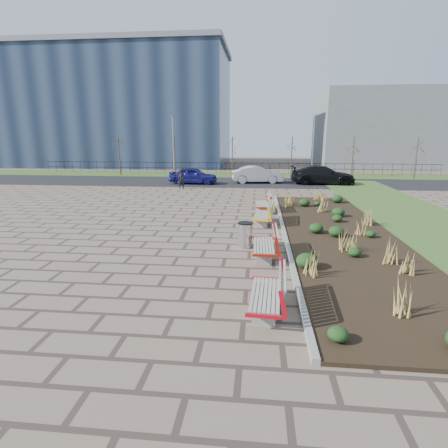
# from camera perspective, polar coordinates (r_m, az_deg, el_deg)

# --- Properties ---
(ground) EXTENTS (120.00, 120.00, 0.00)m
(ground) POSITION_cam_1_polar(r_m,az_deg,el_deg) (10.99, -9.47, -8.22)
(ground) COLOR brown
(ground) RESTS_ON ground
(planting_bed) EXTENTS (4.50, 18.00, 0.10)m
(planting_bed) POSITION_cam_1_polar(r_m,az_deg,el_deg) (15.73, 18.25, -1.63)
(planting_bed) COLOR black
(planting_bed) RESTS_ON ground
(planting_curb) EXTENTS (0.16, 18.00, 0.15)m
(planting_curb) POSITION_cam_1_polar(r_m,az_deg,el_deg) (15.38, 9.76, -1.37)
(planting_curb) COLOR gray
(planting_curb) RESTS_ON ground
(grass_verge_far) EXTENTS (80.00, 5.00, 0.04)m
(grass_verge_far) POSITION_cam_1_polar(r_m,az_deg,el_deg) (38.11, 1.50, 8.03)
(grass_verge_far) COLOR #33511E
(grass_verge_far) RESTS_ON ground
(road) EXTENTS (80.00, 7.00, 0.02)m
(road) POSITION_cam_1_polar(r_m,az_deg,el_deg) (32.17, 0.71, 6.86)
(road) COLOR black
(road) RESTS_ON ground
(bench_a) EXTENTS (1.02, 2.15, 1.00)m
(bench_a) POSITION_cam_1_polar(r_m,az_deg,el_deg) (8.63, 6.77, -11.00)
(bench_a) COLOR red
(bench_a) RESTS_ON ground
(bench_b) EXTENTS (0.92, 2.11, 1.00)m
(bench_b) POSITION_cam_1_polar(r_m,az_deg,el_deg) (12.28, 6.49, -3.20)
(bench_b) COLOR #AE180B
(bench_b) RESTS_ON ground
(bench_c) EXTENTS (1.13, 2.19, 1.00)m
(bench_c) POSITION_cam_1_polar(r_m,az_deg,el_deg) (16.89, 6.33, 1.65)
(bench_c) COLOR yellow
(bench_c) RESTS_ON ground
(bench_d) EXTENTS (1.06, 2.16, 1.00)m
(bench_d) POSITION_cam_1_polar(r_m,az_deg,el_deg) (19.68, 6.26, 3.45)
(bench_d) COLOR red
(bench_d) RESTS_ON ground
(litter_bin) EXTENTS (0.55, 0.55, 0.95)m
(litter_bin) POSITION_cam_1_polar(r_m,az_deg,el_deg) (13.33, 3.46, -1.83)
(litter_bin) COLOR #B2B2B7
(litter_bin) RESTS_ON ground
(pedestrian) EXTENTS (0.65, 0.53, 1.56)m
(pedestrian) POSITION_cam_1_polar(r_m,az_deg,el_deg) (28.16, -6.98, 7.26)
(pedestrian) COLOR black
(pedestrian) RESTS_ON ground
(car_blue) EXTENTS (4.25, 1.79, 1.44)m
(car_blue) POSITION_cam_1_polar(r_m,az_deg,el_deg) (31.07, -5.04, 7.89)
(car_blue) COLOR navy
(car_blue) RESTS_ON road
(car_silver) EXTENTS (4.67, 2.09, 1.49)m
(car_silver) POSITION_cam_1_polar(r_m,az_deg,el_deg) (31.65, 5.47, 8.04)
(car_silver) COLOR #9B9CA2
(car_silver) RESTS_ON road
(car_black) EXTENTS (5.54, 2.33, 1.60)m
(car_black) POSITION_cam_1_polar(r_m,az_deg,el_deg) (31.89, 15.78, 7.72)
(car_black) COLOR black
(car_black) RESTS_ON road
(tree_a) EXTENTS (1.40, 1.40, 4.00)m
(tree_a) POSITION_cam_1_polar(r_m,az_deg,el_deg) (39.23, -16.73, 10.59)
(tree_a) COLOR #4C3D2D
(tree_a) RESTS_ON grass_verge_far
(tree_b) EXTENTS (1.40, 1.40, 4.00)m
(tree_b) POSITION_cam_1_polar(r_m,az_deg,el_deg) (37.39, -8.03, 10.89)
(tree_b) COLOR #4C3D2D
(tree_b) RESTS_ON grass_verge_far
(tree_c) EXTENTS (1.40, 1.40, 4.00)m
(tree_c) POSITION_cam_1_polar(r_m,az_deg,el_deg) (36.45, 1.35, 10.93)
(tree_c) COLOR #4C3D2D
(tree_c) RESTS_ON grass_verge_far
(tree_d) EXTENTS (1.40, 1.40, 4.00)m
(tree_d) POSITION_cam_1_polar(r_m,az_deg,el_deg) (36.49, 10.95, 10.69)
(tree_d) COLOR #4C3D2D
(tree_d) RESTS_ON grass_verge_far
(tree_e) EXTENTS (1.40, 1.40, 4.00)m
(tree_e) POSITION_cam_1_polar(r_m,az_deg,el_deg) (37.50, 20.26, 10.17)
(tree_e) COLOR #4C3D2D
(tree_e) RESTS_ON grass_verge_far
(tree_f) EXTENTS (1.40, 1.40, 4.00)m
(tree_f) POSITION_cam_1_polar(r_m,az_deg,el_deg) (39.40, 28.85, 9.45)
(tree_f) COLOR #4C3D2D
(tree_f) RESTS_ON grass_verge_far
(lamp_west) EXTENTS (0.24, 0.60, 6.00)m
(lamp_west) POSITION_cam_1_polar(r_m,az_deg,el_deg) (36.86, -8.27, 12.39)
(lamp_west) COLOR gray
(lamp_west) RESTS_ON grass_verge_far
(lamp_east) EXTENTS (0.24, 0.60, 6.00)m
(lamp_east) POSITION_cam_1_polar(r_m,az_deg,el_deg) (36.18, 14.32, 12.07)
(lamp_east) COLOR gray
(lamp_east) RESTS_ON grass_verge_far
(railing_fence) EXTENTS (44.00, 0.10, 1.20)m
(railing_fence) POSITION_cam_1_polar(r_m,az_deg,el_deg) (39.54, 1.67, 9.16)
(railing_fence) COLOR black
(railing_fence) RESTS_ON grass_verge_far
(building_glass) EXTENTS (40.00, 14.00, 15.00)m
(building_glass) POSITION_cam_1_polar(r_m,az_deg,el_deg) (55.71, -21.68, 16.76)
(building_glass) COLOR #192338
(building_glass) RESTS_ON ground
(building_grey) EXTENTS (18.00, 12.00, 10.00)m
(building_grey) POSITION_cam_1_polar(r_m,az_deg,el_deg) (54.58, 24.87, 13.89)
(building_grey) COLOR slate
(building_grey) RESTS_ON ground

